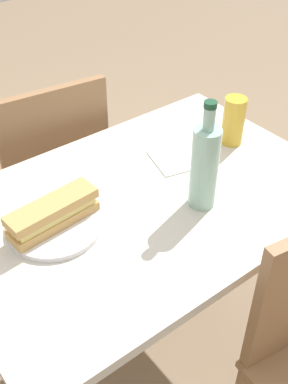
{
  "coord_description": "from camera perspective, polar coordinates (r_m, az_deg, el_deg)",
  "views": [
    {
      "loc": [
        -0.62,
        -0.8,
        1.55
      ],
      "look_at": [
        0.0,
        0.0,
        0.74
      ],
      "focal_mm": 45.15,
      "sensor_mm": 36.0,
      "label": 1
    }
  ],
  "objects": [
    {
      "name": "ground_plane",
      "position": [
        1.85,
        0.0,
        -18.13
      ],
      "size": [
        8.0,
        8.0,
        0.0
      ],
      "primitive_type": "plane",
      "color": "#8C755B"
    },
    {
      "name": "beer_glass",
      "position": [
        1.52,
        10.53,
        8.27
      ],
      "size": [
        0.07,
        0.07,
        0.15
      ],
      "primitive_type": "cylinder",
      "color": "gold",
      "rests_on": "dining_table"
    },
    {
      "name": "plate_near",
      "position": [
        1.23,
        -10.5,
        -3.94
      ],
      "size": [
        0.24,
        0.24,
        0.01
      ],
      "primitive_type": "cylinder",
      "color": "white",
      "rests_on": "dining_table"
    },
    {
      "name": "dining_table",
      "position": [
        1.39,
        0.0,
        -4.65
      ],
      "size": [
        1.06,
        0.71,
        0.72
      ],
      "color": "beige",
      "rests_on": "ground"
    },
    {
      "name": "chair_far",
      "position": [
        1.82,
        -10.98,
        2.63
      ],
      "size": [
        0.44,
        0.44,
        0.87
      ],
      "color": "#936B47",
      "rests_on": "ground"
    },
    {
      "name": "baguette_sandwich_near",
      "position": [
        1.21,
        -10.72,
        -2.5
      ],
      "size": [
        0.24,
        0.09,
        0.07
      ],
      "color": "tan",
      "rests_on": "plate_near"
    },
    {
      "name": "knife_near",
      "position": [
        1.26,
        -12.42,
        -2.49
      ],
      "size": [
        0.18,
        0.05,
        0.01
      ],
      "color": "silver",
      "rests_on": "plate_near"
    },
    {
      "name": "paper_napkin",
      "position": [
        1.45,
        3.9,
        3.95
      ],
      "size": [
        0.17,
        0.17,
        0.0
      ],
      "primitive_type": "cube",
      "rotation": [
        0.0,
        0.0,
        -0.25
      ],
      "color": "white",
      "rests_on": "dining_table"
    },
    {
      "name": "water_bottle",
      "position": [
        1.23,
        7.17,
        3.06
      ],
      "size": [
        0.07,
        0.07,
        0.3
      ],
      "color": "#99C6B7",
      "rests_on": "dining_table"
    }
  ]
}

